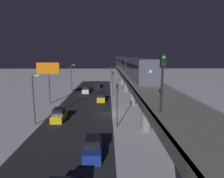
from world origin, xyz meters
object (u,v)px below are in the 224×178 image
at_px(sedan_yellow, 101,97).
at_px(commercial_billboard, 48,72).
at_px(sedan_white, 86,90).
at_px(traffic_light_near, 117,99).
at_px(sedan_blue_2, 93,148).
at_px(traffic_light_far, 111,72).
at_px(subway_train, 125,62).
at_px(rail_signal, 163,73).
at_px(traffic_light_mid, 113,80).
at_px(sedan_yellow_2, 59,115).
at_px(sedan_black, 98,85).

distance_m(sedan_yellow, commercial_billboard, 12.87).
distance_m(sedan_white, traffic_light_near, 27.67).
distance_m(sedan_blue_2, traffic_light_far, 52.85).
distance_m(subway_train, rail_signal, 48.40).
xyz_separation_m(sedan_yellow, traffic_light_near, (-2.90, 16.42, 3.40)).
bearing_deg(sedan_white, sedan_yellow, 114.70).
bearing_deg(sedan_blue_2, commercial_billboard, 116.64).
relative_size(rail_signal, sedan_blue_2, 0.90).
bearing_deg(traffic_light_mid, subway_train, -108.80).
bearing_deg(sedan_blue_2, rail_signal, -49.23).
relative_size(traffic_light_near, commercial_billboard, 0.72).
distance_m(sedan_yellow_2, traffic_light_near, 10.41).
bearing_deg(traffic_light_near, sedan_black, -82.30).
distance_m(sedan_blue_2, commercial_billboard, 25.62).
distance_m(traffic_light_mid, commercial_billboard, 16.42).
height_order(sedan_black, commercial_billboard, commercial_billboard).
relative_size(rail_signal, commercial_billboard, 0.45).
bearing_deg(sedan_blue_2, traffic_light_near, 70.01).
relative_size(sedan_yellow_2, traffic_light_mid, 0.65).
bearing_deg(sedan_yellow, traffic_light_mid, 63.92).
bearing_deg(commercial_billboard, sedan_yellow_2, 113.29).
bearing_deg(traffic_light_mid, sedan_white, -28.53).
height_order(sedan_black, sedan_blue_2, same).
relative_size(traffic_light_near, traffic_light_far, 1.00).
bearing_deg(traffic_light_mid, sedan_blue_2, 84.54).
distance_m(sedan_yellow, traffic_light_far, 28.62).
relative_size(traffic_light_near, traffic_light_mid, 1.00).
distance_m(sedan_white, traffic_light_mid, 9.19).
xyz_separation_m(sedan_yellow_2, commercial_billboard, (4.77, -11.08, 6.03)).
distance_m(sedan_black, commercial_billboard, 23.33).
xyz_separation_m(rail_signal, commercial_billboard, (16.39, -28.31, -2.37)).
distance_m(sedan_black, sedan_yellow_2, 31.91).
distance_m(sedan_yellow_2, sedan_blue_2, 12.88).
distance_m(subway_train, traffic_light_near, 34.81).
relative_size(subway_train, commercial_billboard, 8.32).
bearing_deg(sedan_blue_2, traffic_light_mid, 84.54).
bearing_deg(sedan_yellow, commercial_billboard, -169.19).
distance_m(sedan_black, sedan_yellow, 18.45).
distance_m(subway_train, sedan_black, 11.54).
bearing_deg(sedan_yellow_2, traffic_light_far, -102.64).
relative_size(subway_train, sedan_yellow_2, 17.84).
height_order(sedan_yellow, sedan_yellow_2, same).
bearing_deg(sedan_black, sedan_blue_2, -87.59).
xyz_separation_m(sedan_black, sedan_yellow, (-1.80, 18.37, 0.01)).
xyz_separation_m(subway_train, sedan_black, (8.78, -0.45, -7.47)).
xyz_separation_m(traffic_light_far, commercial_billboard, (14.07, 30.40, 2.63)).
height_order(sedan_yellow_2, sedan_blue_2, same).
height_order(traffic_light_far, commercial_billboard, commercial_billboard).
bearing_deg(sedan_black, sedan_yellow_2, -98.29).
distance_m(traffic_light_near, traffic_light_far, 44.69).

